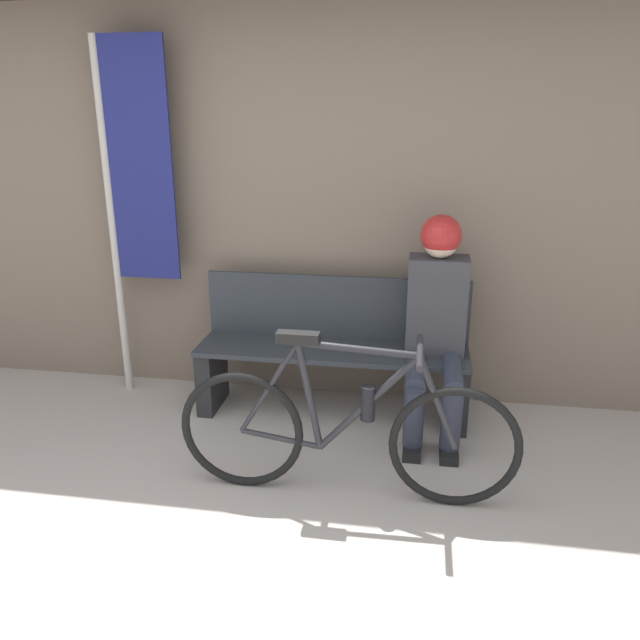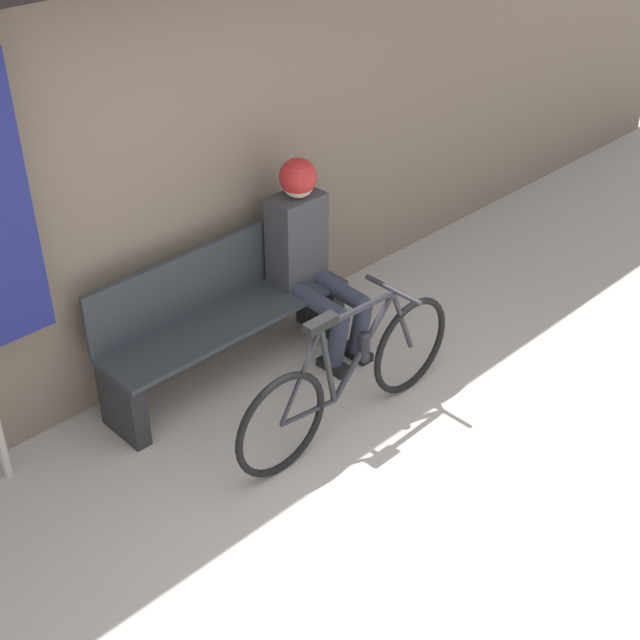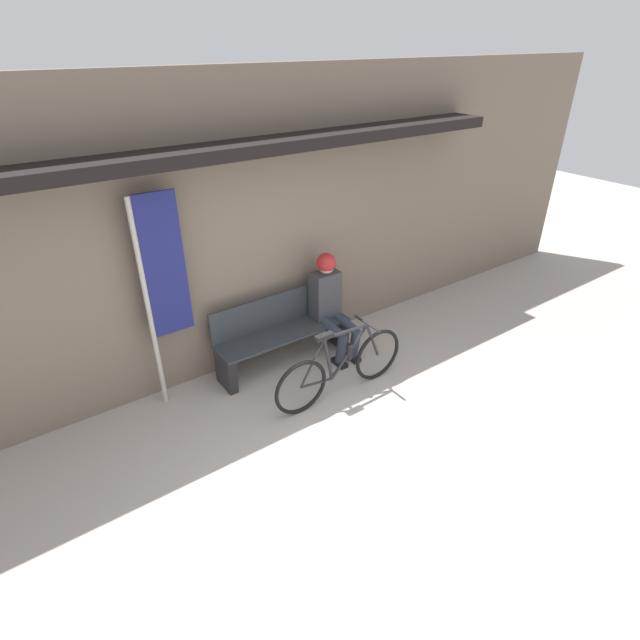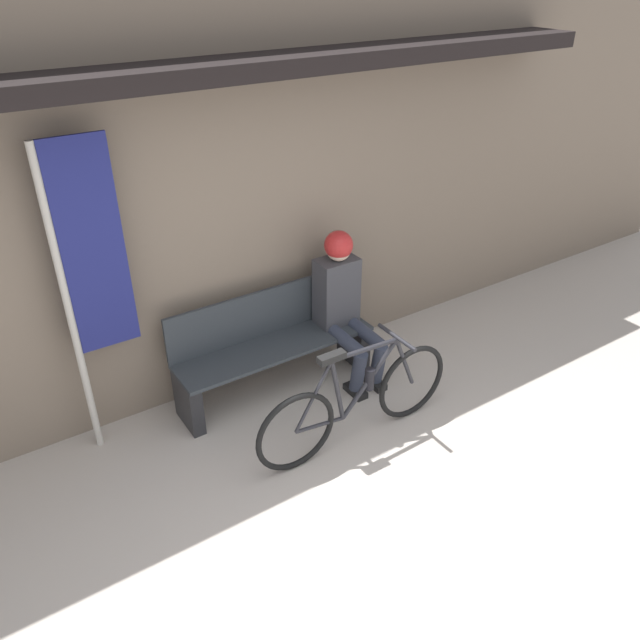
% 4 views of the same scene
% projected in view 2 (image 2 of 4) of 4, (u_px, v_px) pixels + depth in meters
% --- Properties ---
extents(ground_plane, '(24.00, 24.00, 0.00)m').
position_uv_depth(ground_plane, '(444.00, 604.00, 4.09)').
color(ground_plane, '#ADA399').
extents(storefront_wall, '(12.00, 0.56, 3.20)m').
position_uv_depth(storefront_wall, '(106.00, 121.00, 4.62)').
color(storefront_wall, '#756656').
rests_on(storefront_wall, ground_plane).
extents(park_bench_near, '(1.64, 0.42, 0.84)m').
position_uv_depth(park_bench_near, '(222.00, 320.00, 5.35)').
color(park_bench_near, '#2D3338').
rests_on(park_bench_near, ground_plane).
extents(bicycle, '(1.65, 0.40, 0.84)m').
position_uv_depth(bicycle, '(350.00, 377.00, 4.95)').
color(bicycle, black).
rests_on(bicycle, ground_plane).
extents(person_seated, '(0.34, 0.66, 1.26)m').
position_uv_depth(person_seated, '(308.00, 246.00, 5.46)').
color(person_seated, '#2D3342').
rests_on(person_seated, ground_plane).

